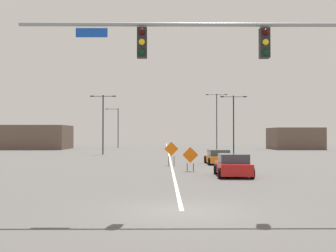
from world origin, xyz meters
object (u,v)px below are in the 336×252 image
object	(u,v)px
street_lamp_near_left	(234,119)
street_lamp_near_right	(217,117)
traffic_signal_assembly	(263,60)
street_lamp_far_right	(117,126)
construction_sign_median_near	(190,156)
construction_sign_left_shoulder	(171,150)
car_red_approaching	(233,166)
car_orange_distant	(218,157)
street_lamp_far_left	(103,119)

from	to	relation	value
street_lamp_near_left	street_lamp_near_right	distance (m)	20.61
traffic_signal_assembly	street_lamp_near_left	xyz separation A→B (m)	(5.58, 39.48, -0.67)
traffic_signal_assembly	street_lamp_far_right	xyz separation A→B (m)	(-12.49, 64.77, -0.98)
street_lamp_far_right	street_lamp_near_left	xyz separation A→B (m)	(18.07, -25.29, 0.31)
traffic_signal_assembly	construction_sign_median_near	world-z (taller)	traffic_signal_assembly
construction_sign_left_shoulder	car_red_approaching	xyz separation A→B (m)	(3.73, -8.82, -0.62)
construction_sign_median_near	car_red_approaching	bearing A→B (deg)	-54.83
traffic_signal_assembly	street_lamp_far_right	world-z (taller)	street_lamp_far_right
street_lamp_near_left	car_red_approaching	xyz separation A→B (m)	(-4.70, -27.79, -3.90)
traffic_signal_assembly	street_lamp_near_left	size ratio (longest dim) A/B	1.68
traffic_signal_assembly	street_lamp_near_left	bearing A→B (deg)	81.96
street_lamp_far_right	construction_sign_median_near	bearing A→B (deg)	-77.61
car_orange_distant	car_red_approaching	world-z (taller)	car_red_approaching
street_lamp_far_left	car_orange_distant	world-z (taller)	street_lamp_far_left
traffic_signal_assembly	street_lamp_far_left	xyz separation A→B (m)	(-11.41, 39.46, -0.65)
street_lamp_far_left	street_lamp_near_right	size ratio (longest dim) A/B	0.78
street_lamp_far_right	street_lamp_near_right	distance (m)	19.13
construction_sign_median_near	street_lamp_near_left	bearing A→B (deg)	73.54
traffic_signal_assembly	street_lamp_near_right	bearing A→B (deg)	84.30
traffic_signal_assembly	street_lamp_far_left	bearing A→B (deg)	106.12
construction_sign_left_shoulder	street_lamp_far_left	bearing A→B (deg)	114.29
construction_sign_median_near	traffic_signal_assembly	bearing A→B (deg)	-84.02
street_lamp_far_right	car_orange_distant	bearing A→B (deg)	-72.02
street_lamp_near_left	street_lamp_near_right	xyz separation A→B (m)	(0.42, 20.57, 1.19)
traffic_signal_assembly	car_orange_distant	bearing A→B (deg)	86.63
construction_sign_left_shoulder	street_lamp_near_left	bearing A→B (deg)	66.03
traffic_signal_assembly	street_lamp_near_right	distance (m)	60.35
traffic_signal_assembly	street_lamp_near_right	xyz separation A→B (m)	(6.00, 60.05, 0.52)
street_lamp_far_right	car_orange_distant	distance (m)	44.84
street_lamp_near_right	construction_sign_left_shoulder	bearing A→B (deg)	-102.61
traffic_signal_assembly	car_red_approaching	xyz separation A→B (m)	(0.88, 11.69, -4.57)
street_lamp_far_left	construction_sign_median_near	distance (m)	26.41
street_lamp_far_left	car_red_approaching	bearing A→B (deg)	-66.14
street_lamp_near_right	construction_sign_left_shoulder	world-z (taller)	street_lamp_near_right
traffic_signal_assembly	construction_sign_median_near	size ratio (longest dim) A/B	7.43
car_red_approaching	street_lamp_near_left	bearing A→B (deg)	80.40
street_lamp_near_left	construction_sign_left_shoulder	xyz separation A→B (m)	(-8.43, -18.97, -3.28)
construction_sign_left_shoulder	car_red_approaching	distance (m)	9.59
street_lamp_far_left	construction_sign_left_shoulder	size ratio (longest dim) A/B	3.85
construction_sign_median_near	car_orange_distant	size ratio (longest dim) A/B	0.44
street_lamp_near_right	construction_sign_left_shoulder	size ratio (longest dim) A/B	4.94
street_lamp_far_left	construction_sign_median_near	size ratio (longest dim) A/B	4.45
street_lamp_near_right	construction_sign_left_shoulder	xyz separation A→B (m)	(-8.85, -39.54, -4.47)
street_lamp_far_right	car_orange_distant	xyz separation A→B (m)	(13.80, -42.51, -3.64)
construction_sign_median_near	street_lamp_near_right	bearing A→B (deg)	80.40
traffic_signal_assembly	street_lamp_near_right	size ratio (longest dim) A/B	1.30
car_red_approaching	street_lamp_far_left	bearing A→B (deg)	113.86
street_lamp_far_right	construction_sign_median_near	distance (m)	50.85
street_lamp_far_left	construction_sign_median_near	xyz separation A→B (m)	(9.81, -24.27, -3.50)
street_lamp_near_right	construction_sign_median_near	xyz separation A→B (m)	(-7.59, -44.85, -4.67)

